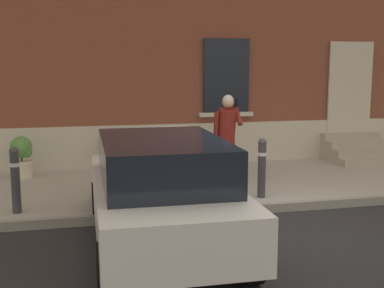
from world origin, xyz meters
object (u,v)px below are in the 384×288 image
Objects in this scene: planter_olive at (200,147)px; planter_cream at (22,156)px; bollard_far_left at (15,178)px; hatchback_car_white at (161,190)px; person_on_phone at (226,134)px; bollard_near_person at (262,166)px; planter_terracotta at (115,150)px.

planter_cream is at bearing -176.24° from planter_olive.
hatchback_car_white is at bearing -37.51° from bollard_far_left.
person_on_phone is (3.73, 1.01, 0.44)m from bollard_far_left.
hatchback_car_white is 3.92× the size of bollard_near_person.
planter_olive is at bearing -0.40° from planter_terracotta.
hatchback_car_white is 4.76× the size of planter_cream.
hatchback_car_white is 3.92× the size of bollard_far_left.
planter_cream and planter_terracotta have the same top height.
bollard_far_left is at bearing 180.00° from bollard_near_person.
planter_terracotta and planter_olive have the same top height.
bollard_near_person is at bearing -51.02° from planter_terracotta.
bollard_near_person is 4.06m from bollard_far_left.
person_on_phone is 2.03× the size of planter_cream.
planter_cream is at bearing -172.11° from planter_terracotta.
bollard_far_left is 4.64m from planter_olive.
planter_olive is at bearing 3.76° from planter_cream.
bollard_near_person is 1.15m from person_on_phone.
bollard_far_left is 1.22× the size of planter_terracotta.
bollard_far_left is (-2.02, 1.55, -0.08)m from hatchback_car_white.
bollard_far_left is at bearing -86.67° from planter_cream.
planter_terracotta is at bearing 58.29° from bollard_far_left.
planter_terracotta is at bearing 127.38° from person_on_phone.
bollard_far_left is at bearing -121.71° from planter_terracotta.
planter_terracotta is (1.91, 0.26, 0.00)m from planter_cream.
hatchback_car_white reaches higher than planter_olive.
planter_olive is at bearing 37.69° from bollard_far_left.
bollard_far_left is at bearing -142.31° from planter_olive.
person_on_phone reaches higher than hatchback_car_white.
person_on_phone is at bearing -22.09° from planter_cream.
hatchback_car_white reaches higher than bollard_near_person.
planter_cream is at bearing 117.72° from hatchback_car_white.
planter_olive is (1.91, -0.01, 0.00)m from planter_terracotta.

